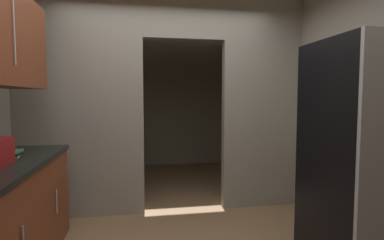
% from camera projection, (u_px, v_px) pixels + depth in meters
% --- Properties ---
extents(kitchen_partition, '(3.49, 0.12, 2.79)m').
position_uv_depth(kitchen_partition, '(162.00, 92.00, 3.69)').
color(kitchen_partition, '#9E998C').
rests_on(kitchen_partition, ground).
extents(adjoining_room_shell, '(3.49, 2.75, 2.79)m').
position_uv_depth(adjoining_room_shell, '(157.00, 99.00, 5.56)').
color(adjoining_room_shell, gray).
rests_on(adjoining_room_shell, ground).
extents(refrigerator, '(0.77, 0.76, 1.83)m').
position_uv_depth(refrigerator, '(370.00, 166.00, 2.22)').
color(refrigerator, black).
rests_on(refrigerator, ground).
extents(book_stack, '(0.13, 0.17, 0.06)m').
position_uv_depth(book_stack, '(13.00, 154.00, 2.51)').
color(book_stack, beige).
rests_on(book_stack, lower_cabinet_run).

